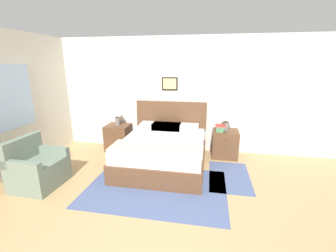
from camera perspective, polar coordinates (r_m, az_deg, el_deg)
name	(u,v)px	position (r m, az deg, el deg)	size (l,w,h in m)	color
ground_plane	(143,233)	(3.07, -6.31, -25.48)	(16.00, 16.00, 0.00)	tan
wall_back	(178,95)	(5.25, 2.55, 7.82)	(8.00, 0.09, 2.60)	beige
wall_left	(20,102)	(5.13, -33.52, 5.11)	(0.08, 5.32, 2.60)	beige
area_rug_main	(156,188)	(3.91, -3.01, -15.36)	(2.30, 1.58, 0.01)	#47567F
area_rug_bedside	(229,176)	(4.39, 15.31, -12.21)	(0.73, 1.22, 0.01)	#47567F
bed	(163,150)	(4.57, -1.15, -6.12)	(1.64, 1.90, 1.17)	brown
armchair	(38,169)	(4.43, -30.20, -9.45)	(0.69, 0.78, 0.84)	slate
nightstand_near_window	(118,137)	(5.53, -12.50, -2.78)	(0.54, 0.52, 0.60)	brown
nightstand_by_door	(225,144)	(5.13, 14.26, -4.37)	(0.54, 0.52, 0.60)	brown
table_lamp_near_window	(117,112)	(5.37, -12.85, 3.45)	(0.25, 0.25, 0.45)	slate
table_lamp_by_door	(227,117)	(4.96, 14.79, 2.32)	(0.25, 0.25, 0.45)	slate
book_thick_bottom	(220,130)	(4.98, 13.13, -1.07)	(0.19, 0.28, 0.03)	#4C7551
book_hardcover_middle	(220,129)	(4.97, 13.16, -0.65)	(0.20, 0.22, 0.04)	#4C7551
book_novel_upper	(220,127)	(4.96, 13.19, -0.22)	(0.20, 0.22, 0.03)	#4C7551
book_slim_near_top	(221,126)	(4.95, 13.21, 0.11)	(0.22, 0.21, 0.03)	#B7332D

